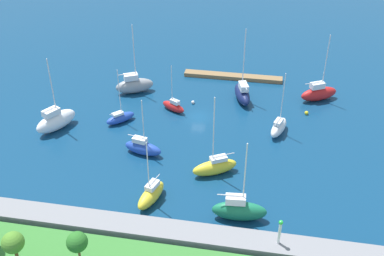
# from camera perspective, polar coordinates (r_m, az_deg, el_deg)

# --- Properties ---
(water) EXTENTS (160.00, 160.00, 0.00)m
(water) POSITION_cam_1_polar(r_m,az_deg,el_deg) (84.43, 0.76, 1.45)
(water) COLOR navy
(water) RESTS_ON ground
(pier_dock) EXTENTS (20.69, 2.11, 0.81)m
(pier_dock) POSITION_cam_1_polar(r_m,az_deg,el_deg) (98.18, 5.11, 6.39)
(pier_dock) COLOR olive
(pier_dock) RESTS_ON ground
(breakwater) EXTENTS (68.26, 3.50, 1.40)m
(breakwater) POSITION_cam_1_polar(r_m,az_deg,el_deg) (60.89, -4.01, -12.66)
(breakwater) COLOR gray
(breakwater) RESTS_ON ground
(harbor_beacon) EXTENTS (0.56, 0.56, 3.73)m
(harbor_beacon) POSITION_cam_1_polar(r_m,az_deg,el_deg) (57.85, 10.86, -12.37)
(harbor_beacon) COLOR silver
(harbor_beacon) RESTS_ON breakwater
(park_tree_east) EXTENTS (2.50, 2.50, 4.73)m
(park_tree_east) POSITION_cam_1_polar(r_m,az_deg,el_deg) (55.76, -14.09, -13.60)
(park_tree_east) COLOR brown
(park_tree_east) RESTS_ON shoreline_park
(park_tree_west) EXTENTS (2.60, 2.60, 4.77)m
(park_tree_west) POSITION_cam_1_polar(r_m,az_deg,el_deg) (57.91, -21.35, -13.15)
(park_tree_west) COLOR brown
(park_tree_west) RESTS_ON shoreline_park
(sailboat_white_by_breakwater) EXTENTS (3.66, 6.23, 11.39)m
(sailboat_white_by_breakwater) POSITION_cam_1_polar(r_m,az_deg,el_deg) (80.41, 10.72, 0.11)
(sailboat_white_by_breakwater) COLOR white
(sailboat_white_by_breakwater) RESTS_ON water
(sailboat_red_inner_mooring) EXTENTS (5.18, 3.82, 9.29)m
(sailboat_red_inner_mooring) POSITION_cam_1_polar(r_m,az_deg,el_deg) (85.72, -2.32, 2.73)
(sailboat_red_inner_mooring) COLOR red
(sailboat_red_inner_mooring) RESTS_ON water
(sailboat_yellow_off_beacon) EXTENTS (3.75, 6.50, 10.32)m
(sailboat_yellow_off_beacon) POSITION_cam_1_polar(r_m,az_deg,el_deg) (65.35, -5.11, -8.23)
(sailboat_yellow_off_beacon) COLOR yellow
(sailboat_yellow_off_beacon) RESTS_ON water
(sailboat_blue_outer_mooring) EXTENTS (6.61, 3.23, 10.05)m
(sailboat_blue_outer_mooring) POSITION_cam_1_polar(r_m,az_deg,el_deg) (74.46, -6.13, -2.43)
(sailboat_blue_outer_mooring) COLOR #2347B2
(sailboat_blue_outer_mooring) RESTS_ON water
(sailboat_navy_far_north) EXTENTS (4.67, 8.10, 14.43)m
(sailboat_navy_far_north) POSITION_cam_1_polar(r_m,az_deg,el_deg) (89.33, 6.27, 4.32)
(sailboat_navy_far_north) COLOR #141E4C
(sailboat_navy_far_north) RESTS_ON water
(sailboat_gray_lone_north) EXTENTS (7.93, 5.83, 14.12)m
(sailboat_gray_lone_north) POSITION_cam_1_polar(r_m,az_deg,el_deg) (92.37, -7.18, 5.34)
(sailboat_gray_lone_north) COLOR gray
(sailboat_gray_lone_north) RESTS_ON water
(sailboat_green_far_south) EXTENTS (7.53, 2.87, 12.48)m
(sailboat_green_far_south) POSITION_cam_1_polar(r_m,az_deg,el_deg) (62.55, 5.86, -10.09)
(sailboat_green_far_south) COLOR #19724C
(sailboat_green_far_south) RESTS_ON water
(sailboat_white_near_pier) EXTENTS (6.33, 8.26, 13.31)m
(sailboat_white_near_pier) POSITION_cam_1_polar(r_m,az_deg,el_deg) (83.39, -16.56, 0.91)
(sailboat_white_near_pier) COLOR white
(sailboat_white_near_pier) RESTS_ON water
(sailboat_red_east_end) EXTENTS (7.77, 5.60, 13.36)m
(sailboat_red_east_end) POSITION_cam_1_polar(r_m,az_deg,el_deg) (92.32, 15.47, 4.23)
(sailboat_red_east_end) COLOR red
(sailboat_red_east_end) RESTS_ON water
(sailboat_yellow_center_basin) EXTENTS (7.22, 5.23, 13.43)m
(sailboat_yellow_center_basin) POSITION_cam_1_polar(r_m,az_deg,el_deg) (69.97, 2.87, -4.81)
(sailboat_yellow_center_basin) COLOR yellow
(sailboat_yellow_center_basin) RESTS_ON water
(sailboat_blue_mid_basin) EXTENTS (5.12, 5.26, 10.28)m
(sailboat_blue_mid_basin) POSITION_cam_1_polar(r_m,az_deg,el_deg) (83.25, -8.90, 1.28)
(sailboat_blue_mid_basin) COLOR #2347B2
(sailboat_blue_mid_basin) RESTS_ON water
(mooring_buoy_yellow) EXTENTS (0.70, 0.70, 0.70)m
(mooring_buoy_yellow) POSITION_cam_1_polar(r_m,az_deg,el_deg) (87.45, 14.04, 1.84)
(mooring_buoy_yellow) COLOR yellow
(mooring_buoy_yellow) RESTS_ON water
(mooring_buoy_white) EXTENTS (0.64, 0.64, 0.64)m
(mooring_buoy_white) POSITION_cam_1_polar(r_m,az_deg,el_deg) (88.31, 0.11, 3.23)
(mooring_buoy_white) COLOR white
(mooring_buoy_white) RESTS_ON water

